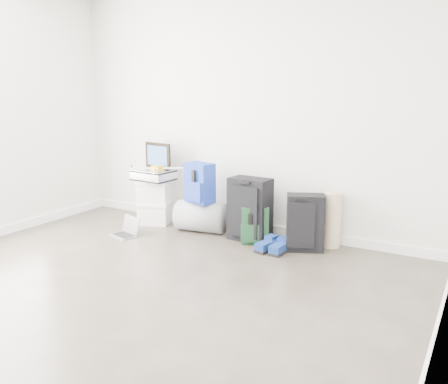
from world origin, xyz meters
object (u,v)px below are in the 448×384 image
Objects in this scene: carry_on at (305,223)px; briefcase at (153,175)px; duffel_bag at (201,217)px; boxes_stack at (154,202)px; large_suitcase at (250,209)px; laptop at (127,231)px.

briefcase is at bearing 154.26° from carry_on.
duffel_bag is at bearing 153.67° from carry_on.
boxes_stack is 1.17× the size of briefcase.
duffel_bag is 0.83× the size of large_suitcase.
large_suitcase is 0.64m from carry_on.
duffel_bag is (0.67, 0.00, -0.09)m from boxes_stack.
carry_on is at bearing 3.09° from briefcase.
briefcase is 0.81× the size of duffel_bag.
large_suitcase reaches higher than laptop.
briefcase is at bearing 171.82° from duffel_bag.
laptop is at bearing -152.47° from large_suitcase.
briefcase is 0.79m from duffel_bag.
boxes_stack is 0.33m from briefcase.
large_suitcase is at bearing 153.11° from carry_on.
duffel_bag is 1.65× the size of laptop.
laptop is at bearing -147.63° from duffel_bag.
boxes_stack is at bearing 154.26° from carry_on.
carry_on is (1.93, -0.03, 0.02)m from boxes_stack.
large_suitcase reaches higher than boxes_stack.
boxes_stack is 0.92× the size of carry_on.
laptop is (-1.90, -0.51, -0.24)m from carry_on.
briefcase is 1.95m from carry_on.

